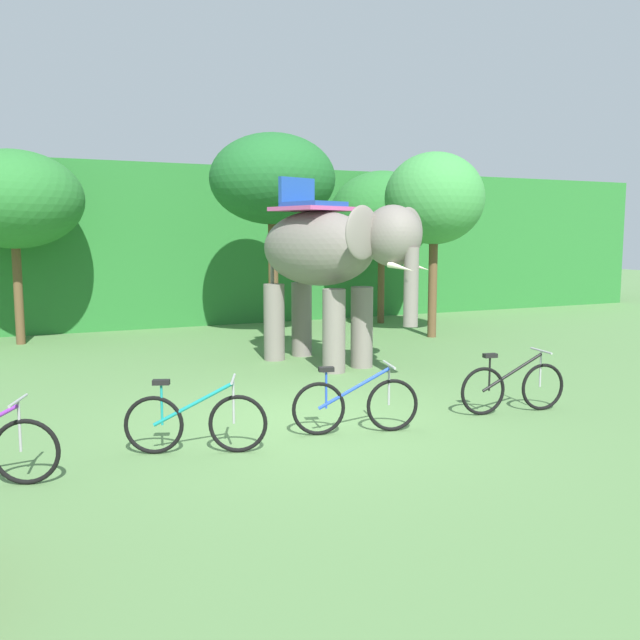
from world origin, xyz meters
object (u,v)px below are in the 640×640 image
(elephant, at_px, (328,256))
(tree_left, at_px, (382,216))
(tree_center_right, at_px, (273,180))
(bike_black, at_px, (513,387))
(bike_teal, at_px, (196,422))
(tree_far_right, at_px, (434,199))
(bike_blue, at_px, (356,405))
(tree_center_left, at_px, (13,200))

(elephant, bearing_deg, tree_left, 51.55)
(tree_center_right, relative_size, bike_black, 3.00)
(bike_teal, bearing_deg, bike_black, -0.99)
(bike_black, bearing_deg, tree_left, 70.95)
(tree_left, relative_size, bike_teal, 2.78)
(tree_far_right, xyz_separation_m, elephant, (-4.11, -2.42, -1.31))
(tree_far_right, bearing_deg, bike_blue, -130.27)
(tree_center_right, xyz_separation_m, bike_blue, (-1.96, -8.19, -3.58))
(tree_center_left, bearing_deg, elephant, -45.05)
(tree_far_right, relative_size, bike_blue, 2.80)
(tree_left, height_order, bike_teal, tree_left)
(bike_teal, height_order, bike_blue, same)
(tree_center_left, bearing_deg, tree_far_right, -18.07)
(tree_far_right, relative_size, bike_black, 2.76)
(bike_teal, bearing_deg, tree_center_right, 63.30)
(tree_far_right, relative_size, elephant, 1.11)
(tree_center_right, distance_m, bike_blue, 9.15)
(tree_center_right, distance_m, tree_left, 4.47)
(tree_center_right, relative_size, tree_far_right, 1.09)
(tree_center_left, xyz_separation_m, bike_teal, (1.73, -9.96, -3.05))
(tree_center_left, relative_size, tree_left, 1.03)
(elephant, relative_size, bike_teal, 2.63)
(tree_far_right, relative_size, bike_teal, 2.91)
(tree_center_right, relative_size, elephant, 1.20)
(tree_center_right, bearing_deg, bike_teal, -116.70)
(bike_teal, bearing_deg, tree_center_left, 99.88)
(tree_center_left, distance_m, bike_teal, 10.56)
(tree_center_left, bearing_deg, tree_left, -0.75)
(tree_center_right, relative_size, tree_left, 1.14)
(tree_center_right, xyz_separation_m, bike_black, (0.64, -8.22, -3.58))
(bike_black, bearing_deg, elephant, 101.42)
(tree_center_right, distance_m, bike_teal, 9.79)
(tree_far_right, xyz_separation_m, bike_black, (-3.21, -6.88, -3.13))
(tree_left, bearing_deg, tree_center_right, -157.44)
(tree_far_right, bearing_deg, tree_center_right, 160.81)
(tree_far_right, distance_m, elephant, 4.94)
(tree_far_right, bearing_deg, tree_center_left, 161.93)
(tree_left, relative_size, bike_black, 2.64)
(tree_left, bearing_deg, tree_center_left, 179.25)
(bike_blue, distance_m, bike_black, 2.60)
(tree_center_right, bearing_deg, bike_blue, -103.47)
(tree_center_right, height_order, bike_blue, tree_center_right)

